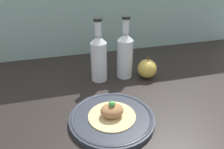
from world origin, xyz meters
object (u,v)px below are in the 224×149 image
plate (112,118)px  cider_bottle_right (125,54)px  plated_food (112,112)px  cider_bottle_left (99,57)px  apple (147,69)px

plate → cider_bottle_right: size_ratio=1.04×
plated_food → cider_bottle_left: (1.90, 29.71, 7.80)cm
plate → cider_bottle_right: bearing=64.6°
apple → cider_bottle_left: bearing=170.5°
plate → plated_food: (-0.00, 0.00, 2.57)cm
plated_food → cider_bottle_left: cider_bottle_left is taller
apple → plate: bearing=-132.8°
plate → apple: 35.59cm
cider_bottle_left → cider_bottle_right: same height
plate → cider_bottle_right: (14.11, 29.71, 10.36)cm
cider_bottle_right → apple: cider_bottle_right is taller
plated_food → cider_bottle_right: cider_bottle_right is taller
plated_food → cider_bottle_right: size_ratio=0.58×
cider_bottle_left → cider_bottle_right: 12.21cm
cider_bottle_left → cider_bottle_right: (12.21, 0.00, 0.00)cm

